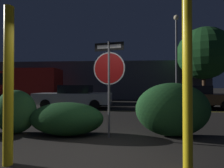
{
  "coord_description": "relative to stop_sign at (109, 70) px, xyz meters",
  "views": [
    {
      "loc": [
        0.56,
        -3.23,
        1.38
      ],
      "look_at": [
        0.15,
        3.11,
        1.46
      ],
      "focal_mm": 28.0,
      "sensor_mm": 36.0,
      "label": 1
    }
  ],
  "objects": [
    {
      "name": "yellow_pole_left",
      "position": [
        -1.64,
        -1.72,
        -0.42
      ],
      "size": [
        0.16,
        0.16,
        2.8
      ],
      "primitive_type": "cylinder",
      "color": "yellow",
      "rests_on": "ground_plane"
    },
    {
      "name": "tree_1",
      "position": [
        7.97,
        12.26,
        2.66
      ],
      "size": [
        4.88,
        4.88,
        6.93
      ],
      "color": "#422D1E",
      "rests_on": "ground_plane"
    },
    {
      "name": "yellow_pole_right",
      "position": [
        1.43,
        -1.76,
        -0.2
      ],
      "size": [
        0.15,
        0.15,
        3.24
      ],
      "primitive_type": "cylinder",
      "color": "yellow",
      "rests_on": "ground_plane"
    },
    {
      "name": "stop_sign",
      "position": [
        0.0,
        0.0,
        0.0
      ],
      "size": [
        0.86,
        0.2,
        2.59
      ],
      "rotation": [
        0.0,
        0.0,
        -0.21
      ],
      "color": "#4C4C51",
      "rests_on": "ground_plane"
    },
    {
      "name": "ground_plane",
      "position": [
        -0.18,
        -1.45,
        -1.82
      ],
      "size": [
        260.0,
        260.0,
        0.0
      ],
      "primitive_type": "plane",
      "color": "black"
    },
    {
      "name": "hedge_bush_2",
      "position": [
        -1.21,
        0.17,
        -1.36
      ],
      "size": [
        2.1,
        1.07,
        0.93
      ],
      "primitive_type": "ellipsoid",
      "color": "#19421E",
      "rests_on": "ground_plane"
    },
    {
      "name": "passing_car_2",
      "position": [
        -2.74,
        6.29,
        -1.09
      ],
      "size": [
        4.88,
        1.91,
        1.46
      ],
      "rotation": [
        0.0,
        0.0,
        1.56
      ],
      "color": "silver",
      "rests_on": "ground_plane"
    },
    {
      "name": "road_center_stripe",
      "position": [
        -0.18,
        5.06,
        -1.82
      ],
      "size": [
        37.26,
        0.12,
        0.01
      ],
      "primitive_type": "cube",
      "color": "gold",
      "rests_on": "ground_plane"
    },
    {
      "name": "street_lamp",
      "position": [
        4.78,
        10.03,
        2.69
      ],
      "size": [
        0.42,
        0.42,
        7.31
      ],
      "color": "#4C4C51",
      "rests_on": "ground_plane"
    },
    {
      "name": "hedge_bush_3",
      "position": [
        1.74,
        0.25,
        -1.08
      ],
      "size": [
        2.03,
        0.88,
        1.48
      ],
      "primitive_type": "ellipsoid",
      "color": "#1E4C23",
      "rests_on": "ground_plane"
    },
    {
      "name": "hedge_bush_1",
      "position": [
        -2.78,
        0.26,
        -1.19
      ],
      "size": [
        1.23,
        0.76,
        1.27
      ],
      "primitive_type": "ellipsoid",
      "color": "#2D6633",
      "rests_on": "ground_plane"
    },
    {
      "name": "delivery_truck",
      "position": [
        -8.58,
        10.53,
        -0.17
      ],
      "size": [
        6.2,
        2.48,
        2.95
      ],
      "rotation": [
        0.0,
        0.0,
        1.58
      ],
      "color": "maroon",
      "rests_on": "ground_plane"
    },
    {
      "name": "passing_car_3",
      "position": [
        4.74,
        6.56,
        -1.11
      ],
      "size": [
        4.88,
        2.09,
        1.42
      ],
      "rotation": [
        0.0,
        0.0,
        -1.59
      ],
      "color": "brown",
      "rests_on": "ground_plane"
    },
    {
      "name": "building_backdrop",
      "position": [
        -2.03,
        15.91,
        0.21
      ],
      "size": [
        22.84,
        4.73,
        4.06
      ],
      "primitive_type": "cube",
      "color": "#4C4C56",
      "rests_on": "ground_plane"
    }
  ]
}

